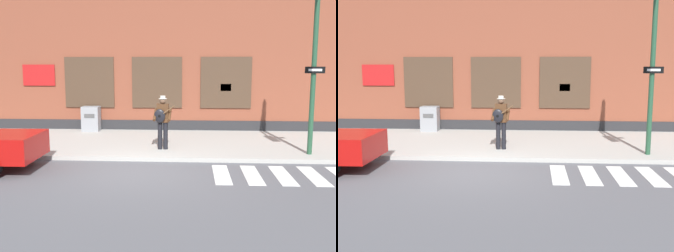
{
  "view_description": "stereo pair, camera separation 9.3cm",
  "coord_description": "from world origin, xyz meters",
  "views": [
    {
      "loc": [
        1.5,
        -10.27,
        2.83
      ],
      "look_at": [
        0.77,
        1.49,
        1.05
      ],
      "focal_mm": 42.0,
      "sensor_mm": 36.0,
      "label": 1
    },
    {
      "loc": [
        1.59,
        -10.26,
        2.83
      ],
      "look_at": [
        0.77,
        1.49,
        1.05
      ],
      "focal_mm": 42.0,
      "sensor_mm": 36.0,
      "label": 2
    }
  ],
  "objects": [
    {
      "name": "crosswalk",
      "position": [
        4.68,
        -0.11,
        0.01
      ],
      "size": [
        5.2,
        1.9,
        0.01
      ],
      "color": "silver",
      "rests_on": "ground"
    },
    {
      "name": "ground_plane",
      "position": [
        0.0,
        0.0,
        0.0
      ],
      "size": [
        160.0,
        160.0,
        0.0
      ],
      "primitive_type": "plane",
      "color": "#56565B"
    },
    {
      "name": "building_backdrop",
      "position": [
        -0.0,
        8.41,
        3.87
      ],
      "size": [
        28.0,
        4.06,
        7.75
      ],
      "color": "brown",
      "rests_on": "ground"
    },
    {
      "name": "utility_box",
      "position": [
        -2.77,
        5.97,
        0.65
      ],
      "size": [
        0.72,
        0.61,
        1.04
      ],
      "color": "gray",
      "rests_on": "sidewalk"
    },
    {
      "name": "traffic_light",
      "position": [
        5.21,
        0.73,
        3.84
      ],
      "size": [
        0.6,
        3.31,
        5.35
      ],
      "color": "#234C33",
      "rests_on": "sidewalk"
    },
    {
      "name": "sidewalk",
      "position": [
        0.0,
        3.8,
        0.07
      ],
      "size": [
        28.0,
        5.23,
        0.13
      ],
      "color": "#ADAAA3",
      "rests_on": "ground"
    },
    {
      "name": "busker",
      "position": [
        0.53,
        2.39,
        1.14
      ],
      "size": [
        0.71,
        0.54,
        1.76
      ],
      "color": "black",
      "rests_on": "sidewalk"
    }
  ]
}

